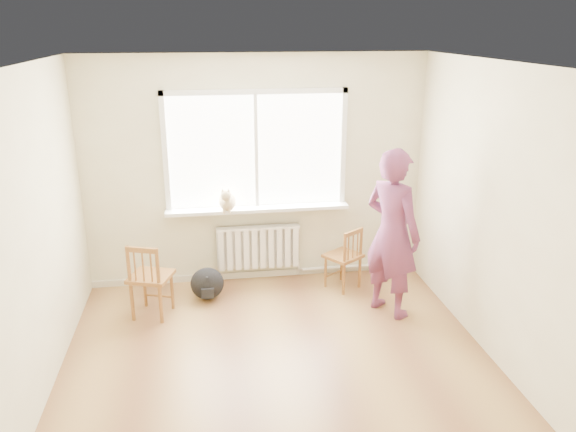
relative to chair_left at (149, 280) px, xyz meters
name	(u,v)px	position (x,y,z in m)	size (l,w,h in m)	color
floor	(284,384)	(1.24, -1.42, -0.43)	(4.50, 4.50, 0.00)	#A37943
ceiling	(283,67)	(1.24, -1.42, 2.27)	(4.50, 4.50, 0.00)	white
back_wall	(256,172)	(1.24, 0.83, 0.92)	(4.00, 0.01, 2.70)	beige
window	(256,146)	(1.24, 0.81, 1.23)	(2.12, 0.05, 1.42)	white
windowsill	(258,209)	(1.24, 0.72, 0.50)	(2.15, 0.22, 0.04)	white
radiator	(258,246)	(1.24, 0.74, 0.01)	(1.00, 0.12, 0.55)	white
heating_pipe	(357,266)	(2.49, 0.77, -0.35)	(0.04, 0.04, 1.40)	silver
baseboard	(258,274)	(1.24, 0.82, -0.39)	(4.00, 0.03, 0.08)	beige
chair_left	(149,280)	(0.00, 0.00, 0.00)	(0.53, 0.51, 0.85)	olive
chair_right	(346,258)	(2.23, 0.35, -0.04)	(0.52, 0.51, 0.76)	olive
person	(392,233)	(2.55, -0.27, 0.49)	(0.67, 0.44, 1.83)	#BA3E51
cat	(227,200)	(0.88, 0.63, 0.65)	(0.24, 0.46, 0.31)	beige
backpack	(207,284)	(0.60, 0.32, -0.24)	(0.38, 0.28, 0.38)	black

